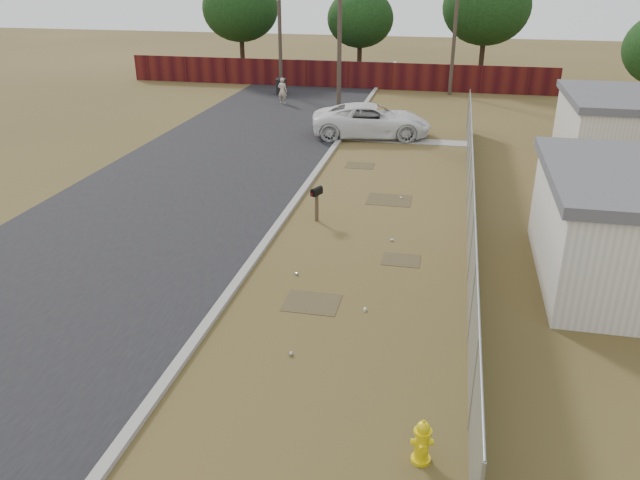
% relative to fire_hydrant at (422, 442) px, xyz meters
% --- Properties ---
extents(ground, '(120.00, 120.00, 0.00)m').
position_rel_fire_hydrant_xyz_m(ground, '(-2.27, 9.99, -0.41)').
color(ground, brown).
rests_on(ground, ground).
extents(street, '(15.10, 60.00, 0.12)m').
position_rel_fire_hydrant_xyz_m(street, '(-9.03, 18.04, -0.39)').
color(street, black).
rests_on(street, ground).
extents(chainlink_fence, '(0.10, 27.06, 2.02)m').
position_rel_fire_hydrant_xyz_m(chainlink_fence, '(0.85, 11.01, 0.39)').
color(chainlink_fence, gray).
rests_on(chainlink_fence, ground).
extents(privacy_fence, '(30.00, 0.12, 1.80)m').
position_rel_fire_hydrant_xyz_m(privacy_fence, '(-8.27, 34.99, 0.49)').
color(privacy_fence, '#4B1410').
rests_on(privacy_fence, ground).
extents(utility_poles, '(12.60, 8.24, 9.00)m').
position_rel_fire_hydrant_xyz_m(utility_poles, '(-5.94, 30.65, 4.29)').
color(utility_poles, '#453A2E').
rests_on(utility_poles, ground).
extents(horizon_trees, '(33.32, 31.94, 7.78)m').
position_rel_fire_hydrant_xyz_m(horizon_trees, '(-1.43, 33.54, 4.22)').
color(horizon_trees, '#322516').
rests_on(horizon_trees, ground).
extents(fire_hydrant, '(0.40, 0.42, 0.87)m').
position_rel_fire_hydrant_xyz_m(fire_hydrant, '(0.00, 0.00, 0.00)').
color(fire_hydrant, yellow).
rests_on(fire_hydrant, ground).
extents(mailbox, '(0.35, 0.51, 1.19)m').
position_rel_fire_hydrant_xyz_m(mailbox, '(-4.14, 10.46, 0.53)').
color(mailbox, brown).
rests_on(mailbox, ground).
extents(pickup_truck, '(6.18, 3.58, 1.62)m').
position_rel_fire_hydrant_xyz_m(pickup_truck, '(-3.88, 22.01, 0.40)').
color(pickup_truck, white).
rests_on(pickup_truck, ground).
extents(pedestrian, '(0.62, 0.45, 1.59)m').
position_rel_fire_hydrant_xyz_m(pedestrian, '(-10.32, 28.83, 0.39)').
color(pedestrian, '#C6AE91').
rests_on(pedestrian, ground).
extents(trash_bin, '(0.79, 0.78, 1.03)m').
position_rel_fire_hydrant_xyz_m(trash_bin, '(-11.19, 31.66, 0.12)').
color(trash_bin, black).
rests_on(trash_bin, ground).
extents(scattered_litter, '(2.46, 10.70, 0.07)m').
position_rel_fire_hydrant_xyz_m(scattered_litter, '(-2.32, 7.29, -0.37)').
color(scattered_litter, silver).
rests_on(scattered_litter, ground).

